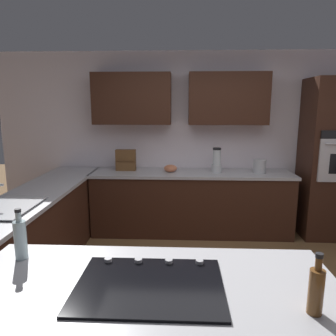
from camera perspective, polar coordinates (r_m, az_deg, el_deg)
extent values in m
plane|color=brown|center=(3.26, 6.84, -23.00)|extent=(14.00, 14.00, 0.00)
cube|color=silver|center=(4.82, 5.39, 4.82)|extent=(6.00, 0.10, 2.60)
cube|color=#381E14|center=(4.62, 10.74, 12.12)|extent=(1.10, 0.34, 0.71)
cube|color=#381E14|center=(4.63, -6.44, 12.24)|extent=(1.10, 0.34, 0.71)
cube|color=#381E14|center=(4.63, 4.17, -6.46)|extent=(2.80, 0.60, 0.86)
cube|color=#B2B2B7|center=(4.51, 4.25, -1.00)|extent=(2.84, 0.64, 0.04)
cube|color=#381E14|center=(3.86, -22.24, -10.87)|extent=(0.60, 2.90, 0.86)
cube|color=#B2B2B7|center=(3.73, -22.75, -4.42)|extent=(0.64, 2.94, 0.04)
cube|color=#B2B2B7|center=(1.77, -3.32, -21.01)|extent=(2.01, 0.94, 0.04)
cube|color=#381E14|center=(4.93, 27.58, 1.36)|extent=(0.80, 0.60, 2.19)
cube|color=#515456|center=(3.41, -25.35, -5.54)|extent=(0.40, 0.30, 0.02)
cube|color=#B7BABF|center=(3.26, -26.75, -6.20)|extent=(0.46, 0.70, 0.01)
cube|color=black|center=(1.75, -3.33, -20.26)|extent=(0.76, 0.56, 0.01)
cylinder|color=#B2B2B7|center=(1.94, 5.69, -16.43)|extent=(0.04, 0.04, 0.02)
cylinder|color=#B2B2B7|center=(1.94, 0.15, -16.40)|extent=(0.04, 0.04, 0.02)
cylinder|color=#B2B2B7|center=(1.96, -5.35, -16.22)|extent=(0.04, 0.04, 0.02)
cylinder|color=#B2B2B7|center=(1.99, -10.70, -15.91)|extent=(0.04, 0.04, 0.02)
cylinder|color=silver|center=(4.53, 8.69, -0.08)|extent=(0.15, 0.15, 0.11)
cylinder|color=silver|center=(4.50, 8.75, 1.93)|extent=(0.11, 0.11, 0.21)
cylinder|color=black|center=(4.48, 8.80, 3.44)|extent=(0.12, 0.12, 0.03)
ellipsoid|color=#CC724C|center=(4.51, 0.45, -0.05)|extent=(0.19, 0.19, 0.10)
cube|color=brown|center=(4.63, -7.59, 1.42)|extent=(0.29, 0.10, 0.30)
cube|color=brown|center=(4.57, -7.71, 1.30)|extent=(0.27, 0.02, 0.02)
cylinder|color=#B7BABF|center=(4.62, 16.12, 0.33)|extent=(0.18, 0.18, 0.19)
cylinder|color=silver|center=(2.17, -24.98, -11.68)|extent=(0.07, 0.07, 0.24)
cylinder|color=silver|center=(2.12, -25.31, -7.94)|extent=(0.03, 0.03, 0.06)
cylinder|color=black|center=(2.11, -25.40, -6.91)|extent=(0.04, 0.04, 0.02)
cylinder|color=brown|center=(1.65, 25.04, -19.53)|extent=(0.07, 0.07, 0.21)
cylinder|color=brown|center=(1.59, 25.45, -15.32)|extent=(0.03, 0.03, 0.06)
cylinder|color=black|center=(1.57, 25.57, -14.00)|extent=(0.03, 0.03, 0.02)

